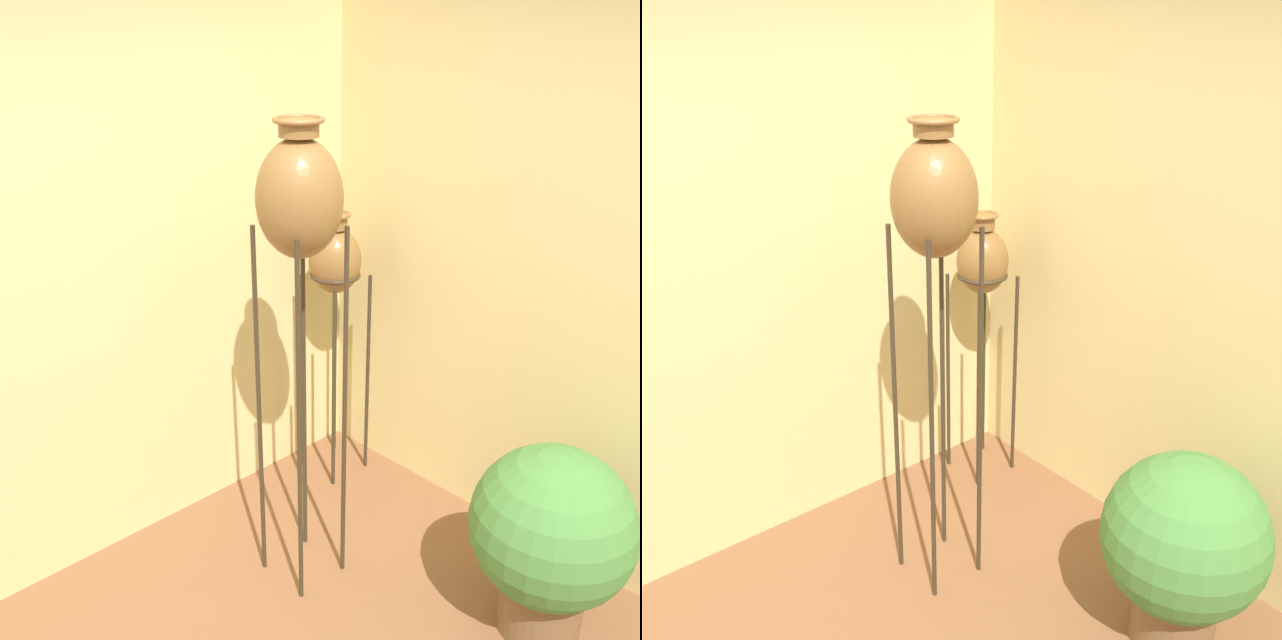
{
  "view_description": "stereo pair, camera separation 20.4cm",
  "coord_description": "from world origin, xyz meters",
  "views": [
    {
      "loc": [
        -1.13,
        -1.15,
        2.43
      ],
      "look_at": [
        1.06,
        1.17,
        1.08
      ],
      "focal_mm": 42.0,
      "sensor_mm": 36.0,
      "label": 1
    },
    {
      "loc": [
        -0.97,
        -1.29,
        2.43
      ],
      "look_at": [
        1.06,
        1.17,
        1.08
      ],
      "focal_mm": 42.0,
      "sensor_mm": 36.0,
      "label": 2
    }
  ],
  "objects": [
    {
      "name": "wall_right",
      "position": [
        1.71,
        0.0,
        1.35
      ],
      "size": [
        0.06,
        7.35,
        2.7
      ],
      "color": "beige",
      "rests_on": "ground_plane"
    },
    {
      "name": "potted_plant",
      "position": [
        1.19,
        -0.03,
        0.48
      ],
      "size": [
        0.66,
        0.66,
        0.85
      ],
      "color": "brown",
      "rests_on": "ground_plane"
    },
    {
      "name": "wall_back",
      "position": [
        0.0,
        1.71,
        1.35
      ],
      "size": [
        7.35,
        0.06,
        2.7
      ],
      "color": "beige",
      "rests_on": "ground_plane"
    },
    {
      "name": "vase_stand_tall",
      "position": [
        0.71,
        0.92,
        1.72
      ],
      "size": [
        0.34,
        0.34,
        2.05
      ],
      "color": "#382D1E",
      "rests_on": "ground_plane"
    },
    {
      "name": "vase_stand_medium",
      "position": [
        1.4,
        1.43,
        1.19
      ],
      "size": [
        0.27,
        0.27,
        1.48
      ],
      "color": "#382D1E",
      "rests_on": "ground_plane"
    }
  ]
}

